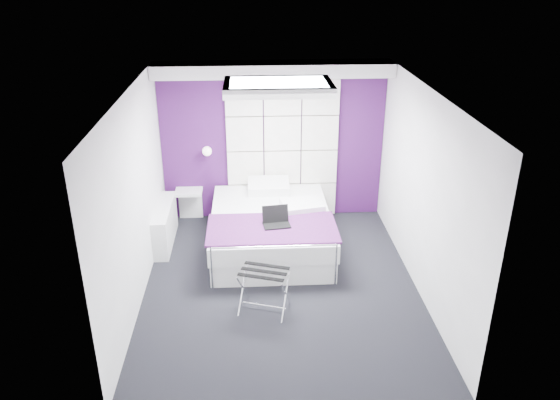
% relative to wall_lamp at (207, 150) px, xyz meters
% --- Properties ---
extents(floor, '(4.40, 4.40, 0.00)m').
position_rel_wall_lamp_xyz_m(floor, '(1.05, -2.06, -1.22)').
color(floor, black).
rests_on(floor, ground).
extents(ceiling, '(4.40, 4.40, 0.00)m').
position_rel_wall_lamp_xyz_m(ceiling, '(1.05, -2.06, 1.38)').
color(ceiling, white).
rests_on(ceiling, wall_back).
extents(wall_back, '(3.60, 0.00, 3.60)m').
position_rel_wall_lamp_xyz_m(wall_back, '(1.05, 0.14, 0.08)').
color(wall_back, silver).
rests_on(wall_back, floor).
extents(wall_left, '(0.00, 4.40, 4.40)m').
position_rel_wall_lamp_xyz_m(wall_left, '(-0.75, -2.06, 0.08)').
color(wall_left, silver).
rests_on(wall_left, floor).
extents(wall_right, '(0.00, 4.40, 4.40)m').
position_rel_wall_lamp_xyz_m(wall_right, '(2.85, -2.06, 0.08)').
color(wall_right, silver).
rests_on(wall_right, floor).
extents(accent_wall, '(3.58, 0.02, 2.58)m').
position_rel_wall_lamp_xyz_m(accent_wall, '(1.05, 0.13, 0.08)').
color(accent_wall, '#3C1048').
rests_on(accent_wall, wall_back).
extents(soffit, '(3.58, 0.50, 0.20)m').
position_rel_wall_lamp_xyz_m(soffit, '(1.05, -0.11, 1.28)').
color(soffit, white).
rests_on(soffit, wall_back).
extents(headboard, '(1.80, 0.08, 2.30)m').
position_rel_wall_lamp_xyz_m(headboard, '(1.20, 0.08, -0.05)').
color(headboard, silver).
rests_on(headboard, wall_back).
extents(skylight, '(1.36, 0.86, 0.12)m').
position_rel_wall_lamp_xyz_m(skylight, '(1.05, -1.46, 1.33)').
color(skylight, white).
rests_on(skylight, ceiling).
extents(wall_lamp, '(0.15, 0.15, 0.15)m').
position_rel_wall_lamp_xyz_m(wall_lamp, '(0.00, 0.00, 0.00)').
color(wall_lamp, white).
rests_on(wall_lamp, wall_back).
extents(radiator, '(0.22, 1.20, 0.60)m').
position_rel_wall_lamp_xyz_m(radiator, '(-0.64, -0.76, -0.92)').
color(radiator, white).
rests_on(radiator, floor).
extents(bed, '(1.79, 2.17, 0.76)m').
position_rel_wall_lamp_xyz_m(bed, '(0.96, -1.00, -0.90)').
color(bed, white).
rests_on(bed, floor).
extents(nightstand, '(0.43, 0.34, 0.05)m').
position_rel_wall_lamp_xyz_m(nightstand, '(-0.33, -0.04, -0.69)').
color(nightstand, white).
rests_on(nightstand, wall_back).
extents(luggage_rack, '(0.57, 0.42, 0.56)m').
position_rel_wall_lamp_xyz_m(luggage_rack, '(0.81, -2.60, -0.94)').
color(luggage_rack, silver).
rests_on(luggage_rack, floor).
extents(laptop, '(0.37, 0.26, 0.26)m').
position_rel_wall_lamp_xyz_m(laptop, '(1.02, -1.45, -0.55)').
color(laptop, black).
rests_on(laptop, bed).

